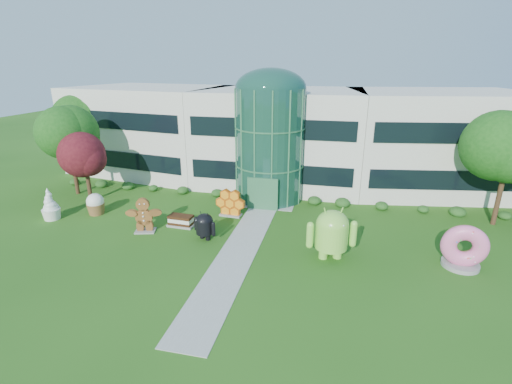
% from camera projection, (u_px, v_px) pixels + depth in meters
% --- Properties ---
extents(ground, '(140.00, 140.00, 0.00)m').
position_uv_depth(ground, '(233.00, 262.00, 23.25)').
color(ground, '#215114').
rests_on(ground, ground).
extents(building, '(46.00, 15.00, 9.30)m').
position_uv_depth(building, '(281.00, 136.00, 38.27)').
color(building, beige).
rests_on(building, ground).
extents(atrium, '(6.00, 6.00, 9.80)m').
position_uv_depth(atrium, '(270.00, 145.00, 32.67)').
color(atrium, '#194738').
rests_on(atrium, ground).
extents(walkway, '(2.40, 20.00, 0.04)m').
position_uv_depth(walkway, '(241.00, 247.00, 25.09)').
color(walkway, '#9E9E93').
rests_on(walkway, ground).
extents(tree_red, '(4.00, 4.00, 6.00)m').
position_uv_depth(tree_red, '(86.00, 169.00, 32.43)').
color(tree_red, '#3F0C14').
rests_on(tree_red, ground).
extents(trees_backdrop, '(52.00, 8.00, 8.40)m').
position_uv_depth(trees_backdrop, '(272.00, 151.00, 33.82)').
color(trees_backdrop, '#154B12').
rests_on(trees_backdrop, ground).
extents(android_green, '(3.83, 3.09, 3.78)m').
position_uv_depth(android_green, '(332.00, 231.00, 23.12)').
color(android_green, '#88D845').
rests_on(android_green, ground).
extents(android_black, '(2.33, 1.97, 2.25)m').
position_uv_depth(android_black, '(204.00, 224.00, 25.89)').
color(android_black, black).
rests_on(android_black, ground).
extents(donut, '(2.83, 1.57, 2.81)m').
position_uv_depth(donut, '(464.00, 246.00, 22.27)').
color(donut, '#D4508D').
rests_on(donut, ground).
extents(gingerbread, '(3.07, 1.83, 2.66)m').
position_uv_depth(gingerbread, '(144.00, 215.00, 26.98)').
color(gingerbread, brown).
rests_on(gingerbread, ground).
extents(ice_cream_sandwich, '(2.05, 1.11, 0.89)m').
position_uv_depth(ice_cream_sandwich, '(181.00, 221.00, 28.16)').
color(ice_cream_sandwich, black).
rests_on(ice_cream_sandwich, ground).
extents(honeycomb, '(2.65, 1.15, 2.03)m').
position_uv_depth(honeycomb, '(230.00, 204.00, 29.91)').
color(honeycomb, orange).
rests_on(honeycomb, ground).
extents(froyo, '(1.66, 1.66, 2.56)m').
position_uv_depth(froyo, '(50.00, 204.00, 29.19)').
color(froyo, white).
rests_on(froyo, ground).
extents(cupcake, '(1.49, 1.49, 1.78)m').
position_uv_depth(cupcake, '(95.00, 204.00, 30.29)').
color(cupcake, white).
rests_on(cupcake, ground).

